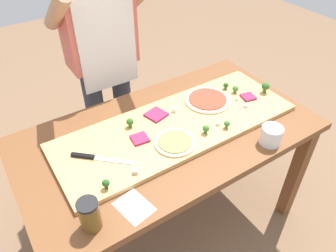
{
  "coord_description": "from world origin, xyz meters",
  "views": [
    {
      "loc": [
        -0.69,
        -1.05,
        1.85
      ],
      "look_at": [
        -0.02,
        -0.02,
        0.84
      ],
      "focal_mm": 34.51,
      "sensor_mm": 36.0,
      "label": 1
    }
  ],
  "objects_px": {
    "pizza_slice_far_right": "(156,115)",
    "broccoli_floret_front_mid": "(206,129)",
    "flour_cup": "(271,136)",
    "cook_center": "(102,48)",
    "prep_table": "(169,146)",
    "pizza_whole_tomato_red": "(207,100)",
    "pizza_slice_center": "(248,97)",
    "pizza_slice_near_left": "(139,138)",
    "chefs_knife": "(93,157)",
    "broccoli_floret_back_right": "(265,87)",
    "broccoli_floret_center_right": "(227,124)",
    "cheese_crumble_d": "(218,124)",
    "recipe_note": "(134,207)",
    "cheese_crumble_b": "(237,99)",
    "broccoli_floret_front_left": "(106,183)",
    "broccoli_floret_center_left": "(130,122)",
    "pizza_whole_pesto_green": "(175,142)",
    "cheese_crumble_e": "(135,171)",
    "cheese_crumble_a": "(246,106)",
    "sauce_jar": "(90,215)",
    "broccoli_floret_front_right": "(226,85)",
    "broccoli_floret_back_left": "(235,89)"
  },
  "relations": [
    {
      "from": "pizza_slice_far_right",
      "to": "broccoli_floret_front_mid",
      "type": "bearing_deg",
      "value": -62.76
    },
    {
      "from": "flour_cup",
      "to": "cook_center",
      "type": "xyz_separation_m",
      "value": [
        -0.42,
        0.97,
        0.18
      ]
    },
    {
      "from": "prep_table",
      "to": "pizza_whole_tomato_red",
      "type": "bearing_deg",
      "value": 13.79
    },
    {
      "from": "pizza_slice_center",
      "to": "pizza_slice_near_left",
      "type": "height_order",
      "value": "same"
    },
    {
      "from": "chefs_knife",
      "to": "flour_cup",
      "type": "relative_size",
      "value": 2.22
    },
    {
      "from": "broccoli_floret_back_right",
      "to": "broccoli_floret_center_right",
      "type": "relative_size",
      "value": 1.48
    },
    {
      "from": "pizza_whole_tomato_red",
      "to": "cheese_crumble_d",
      "type": "distance_m",
      "value": 0.22
    },
    {
      "from": "flour_cup",
      "to": "recipe_note",
      "type": "xyz_separation_m",
      "value": [
        -0.74,
        0.03,
        -0.04
      ]
    },
    {
      "from": "pizza_slice_center",
      "to": "cheese_crumble_b",
      "type": "distance_m",
      "value": 0.07
    },
    {
      "from": "broccoli_floret_front_left",
      "to": "broccoli_floret_center_left",
      "type": "bearing_deg",
      "value": 47.94
    },
    {
      "from": "pizza_slice_near_left",
      "to": "broccoli_floret_center_right",
      "type": "bearing_deg",
      "value": -22.28
    },
    {
      "from": "pizza_whole_pesto_green",
      "to": "pizza_whole_tomato_red",
      "type": "distance_m",
      "value": 0.4
    },
    {
      "from": "chefs_knife",
      "to": "flour_cup",
      "type": "bearing_deg",
      "value": -24.16
    },
    {
      "from": "pizza_slice_near_left",
      "to": "broccoli_floret_front_left",
      "type": "height_order",
      "value": "broccoli_floret_front_left"
    },
    {
      "from": "pizza_whole_pesto_green",
      "to": "flour_cup",
      "type": "xyz_separation_m",
      "value": [
        0.41,
        -0.23,
        0.01
      ]
    },
    {
      "from": "pizza_slice_far_right",
      "to": "cheese_crumble_e",
      "type": "relative_size",
      "value": 4.46
    },
    {
      "from": "pizza_slice_far_right",
      "to": "flour_cup",
      "type": "xyz_separation_m",
      "value": [
        0.37,
        -0.46,
        0.01
      ]
    },
    {
      "from": "pizza_slice_far_right",
      "to": "broccoli_floret_center_left",
      "type": "distance_m",
      "value": 0.16
    },
    {
      "from": "pizza_slice_near_left",
      "to": "cheese_crumble_a",
      "type": "xyz_separation_m",
      "value": [
        0.62,
        -0.09,
        0.0
      ]
    },
    {
      "from": "broccoli_floret_center_left",
      "to": "cook_center",
      "type": "height_order",
      "value": "cook_center"
    },
    {
      "from": "prep_table",
      "to": "broccoli_floret_front_mid",
      "type": "distance_m",
      "value": 0.25
    },
    {
      "from": "prep_table",
      "to": "broccoli_floret_center_right",
      "type": "bearing_deg",
      "value": -33.94
    },
    {
      "from": "pizza_whole_tomato_red",
      "to": "broccoli_floret_center_right",
      "type": "xyz_separation_m",
      "value": [
        -0.07,
        -0.24,
        0.02
      ]
    },
    {
      "from": "cheese_crumble_d",
      "to": "flour_cup",
      "type": "relative_size",
      "value": 0.15
    },
    {
      "from": "cheese_crumble_e",
      "to": "cheese_crumble_a",
      "type": "bearing_deg",
      "value": 7.23
    },
    {
      "from": "pizza_slice_near_left",
      "to": "broccoli_floret_back_right",
      "type": "xyz_separation_m",
      "value": [
        0.81,
        -0.04,
        0.03
      ]
    },
    {
      "from": "cheese_crumble_a",
      "to": "cheese_crumble_e",
      "type": "relative_size",
      "value": 0.77
    },
    {
      "from": "pizza_whole_pesto_green",
      "to": "cheese_crumble_d",
      "type": "bearing_deg",
      "value": -1.44
    },
    {
      "from": "broccoli_floret_front_mid",
      "to": "cheese_crumble_b",
      "type": "distance_m",
      "value": 0.35
    },
    {
      "from": "broccoli_floret_back_right",
      "to": "sauce_jar",
      "type": "distance_m",
      "value": 1.22
    },
    {
      "from": "broccoli_floret_front_right",
      "to": "cheese_crumble_d",
      "type": "xyz_separation_m",
      "value": [
        -0.26,
        -0.24,
        -0.02
      ]
    },
    {
      "from": "pizza_whole_tomato_red",
      "to": "cheese_crumble_d",
      "type": "bearing_deg",
      "value": -114.58
    },
    {
      "from": "pizza_whole_tomato_red",
      "to": "pizza_slice_near_left",
      "type": "xyz_separation_m",
      "value": [
        -0.48,
        -0.07,
        -0.0
      ]
    },
    {
      "from": "broccoli_floret_back_left",
      "to": "chefs_knife",
      "type": "bearing_deg",
      "value": -176.84
    },
    {
      "from": "broccoli_floret_front_left",
      "to": "cheese_crumble_d",
      "type": "height_order",
      "value": "broccoli_floret_front_left"
    },
    {
      "from": "broccoli_floret_front_mid",
      "to": "prep_table",
      "type": "bearing_deg",
      "value": 133.61
    },
    {
      "from": "pizza_whole_pesto_green",
      "to": "cheese_crumble_a",
      "type": "bearing_deg",
      "value": 3.59
    },
    {
      "from": "cheese_crumble_a",
      "to": "cheese_crumble_e",
      "type": "bearing_deg",
      "value": -172.77
    },
    {
      "from": "pizza_slice_center",
      "to": "sauce_jar",
      "type": "distance_m",
      "value": 1.11
    },
    {
      "from": "prep_table",
      "to": "pizza_slice_center",
      "type": "height_order",
      "value": "pizza_slice_center"
    },
    {
      "from": "flour_cup",
      "to": "broccoli_floret_back_right",
      "type": "bearing_deg",
      "value": 47.77
    },
    {
      "from": "broccoli_floret_front_left",
      "to": "cheese_crumble_b",
      "type": "distance_m",
      "value": 0.9
    },
    {
      "from": "pizza_slice_near_left",
      "to": "cheese_crumble_b",
      "type": "bearing_deg",
      "value": -1.29
    },
    {
      "from": "broccoli_floret_back_right",
      "to": "broccoli_floret_center_left",
      "type": "bearing_deg",
      "value": 169.45
    },
    {
      "from": "pizza_whole_pesto_green",
      "to": "cheese_crumble_e",
      "type": "relative_size",
      "value": 9.11
    },
    {
      "from": "broccoli_floret_back_right",
      "to": "pizza_slice_far_right",
      "type": "bearing_deg",
      "value": 166.29
    },
    {
      "from": "pizza_slice_near_left",
      "to": "broccoli_floret_center_left",
      "type": "height_order",
      "value": "broccoli_floret_center_left"
    },
    {
      "from": "pizza_slice_far_right",
      "to": "pizza_slice_near_left",
      "type": "height_order",
      "value": "same"
    },
    {
      "from": "pizza_whole_tomato_red",
      "to": "broccoli_floret_front_mid",
      "type": "relative_size",
      "value": 5.5
    },
    {
      "from": "recipe_note",
      "to": "pizza_slice_near_left",
      "type": "bearing_deg",
      "value": 57.26
    }
  ]
}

